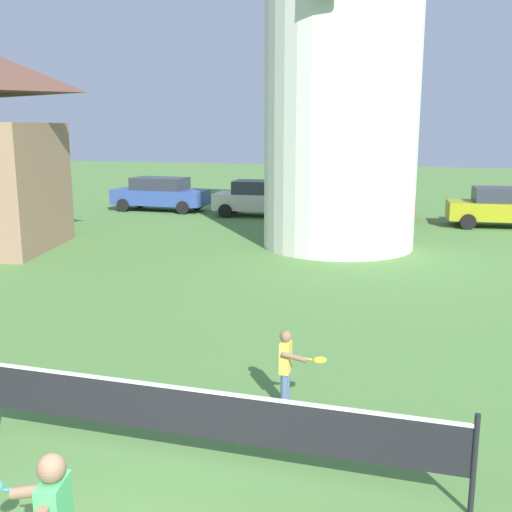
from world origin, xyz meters
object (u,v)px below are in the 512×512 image
Objects in this scene: parked_car_cream at (259,198)px; tennis_net at (205,415)px; player_far at (287,364)px; parked_car_red at (361,200)px; parked_car_mustard at (506,207)px; parked_car_blue at (160,193)px.

tennis_net is at bearing -75.29° from parked_car_cream.
player_far is 18.76m from parked_car_red.
tennis_net is 20.60m from parked_car_red.
player_far reaches higher than tennis_net.
player_far is at bearing -103.77° from parked_car_mustard.
tennis_net is at bearing -87.60° from parked_car_red.
parked_car_blue is 0.95× the size of parked_car_red.
parked_car_red is at bearing 94.15° from player_far.
tennis_net is 20.71m from parked_car_cream.
parked_car_blue is at bearing 177.62° from parked_car_mustard.
parked_car_mustard is (15.12, -0.63, -0.00)m from parked_car_blue.
parked_car_cream is at bearing -172.92° from parked_car_red.
parked_car_mustard is (10.14, -0.25, 0.00)m from parked_car_cream.
parked_car_blue reaches higher than player_far.
player_far is 0.24× the size of parked_car_red.
parked_car_blue reaches higher than tennis_net.
parked_car_cream and parked_car_red have the same top height.
parked_car_blue is 9.37m from parked_car_red.
parked_car_blue is 0.98× the size of parked_car_mustard.
parked_car_red reaches higher than tennis_net.
tennis_net is at bearing -63.37° from parked_car_blue.
parked_car_red is (-0.86, 20.58, 0.12)m from tennis_net.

